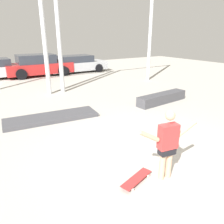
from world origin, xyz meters
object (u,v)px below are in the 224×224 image
object	(u,v)px
skateboarder	(168,143)
skateboard	(136,179)
grind_box	(162,98)
manual_pad	(52,118)
parked_car_red	(38,65)
parked_car_silver	(77,64)

from	to	relation	value
skateboarder	skateboard	xyz separation A→B (m)	(-0.56, 0.21, -0.73)
grind_box	manual_pad	bearing A→B (deg)	172.13
grind_box	parked_car_red	xyz separation A→B (m)	(-2.65, 9.28, 0.51)
skateboarder	parked_car_silver	distance (m)	13.55
manual_pad	parked_car_red	bearing A→B (deg)	77.44
skateboarder	parked_car_red	world-z (taller)	parked_car_red
manual_pad	grind_box	bearing A→B (deg)	-7.87
skateboarder	parked_car_red	size ratio (longest dim) A/B	0.33
skateboard	parked_car_red	size ratio (longest dim) A/B	0.19
manual_pad	parked_car_silver	distance (m)	9.83
manual_pad	parked_car_red	world-z (taller)	parked_car_red
grind_box	skateboarder	bearing A→B (deg)	-134.10
skateboarder	parked_car_silver	xyz separation A→B (m)	(3.88, 12.98, -0.19)
manual_pad	skateboard	bearing A→B (deg)	-85.32
skateboard	skateboarder	bearing A→B (deg)	-37.24
manual_pad	skateboarder	bearing A→B (deg)	-78.37
grind_box	parked_car_silver	bearing A→B (deg)	88.67
grind_box	parked_car_red	size ratio (longest dim) A/B	0.57
skateboard	manual_pad	distance (m)	4.22
skateboard	grind_box	size ratio (longest dim) A/B	0.33
grind_box	parked_car_silver	world-z (taller)	parked_car_silver
skateboarder	skateboard	world-z (taller)	skateboarder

